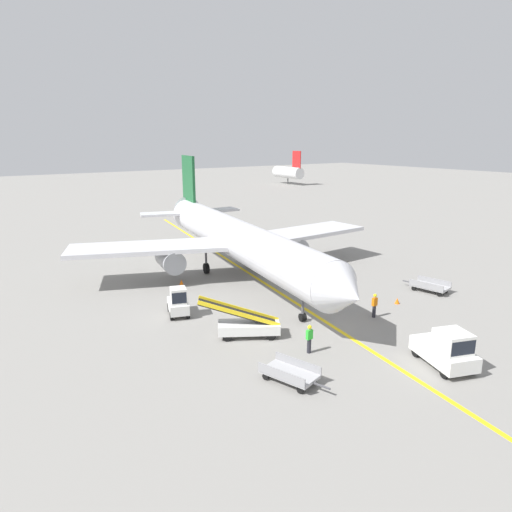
# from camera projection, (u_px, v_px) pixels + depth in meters

# --- Properties ---
(ground_plane) EXTENTS (300.00, 300.00, 0.00)m
(ground_plane) POSITION_uv_depth(u_px,v_px,m) (327.00, 328.00, 29.81)
(ground_plane) COLOR gray
(taxi_line_yellow) EXTENTS (13.50, 78.95, 0.01)m
(taxi_line_yellow) POSITION_uv_depth(u_px,v_px,m) (295.00, 302.00, 34.58)
(taxi_line_yellow) COLOR yellow
(taxi_line_yellow) RESTS_ON ground
(airliner) EXTENTS (28.22, 35.24, 10.10)m
(airliner) POSITION_uv_depth(u_px,v_px,m) (234.00, 238.00, 40.75)
(airliner) COLOR silver
(airliner) RESTS_ON ground
(pushback_tug) EXTENTS (2.98, 4.02, 2.20)m
(pushback_tug) POSITION_uv_depth(u_px,v_px,m) (447.00, 350.00, 24.58)
(pushback_tug) COLOR silver
(pushback_tug) RESTS_ON ground
(baggage_tug_near_wing) EXTENTS (1.99, 2.69, 2.10)m
(baggage_tug_near_wing) POSITION_uv_depth(u_px,v_px,m) (178.00, 303.00, 31.78)
(baggage_tug_near_wing) COLOR silver
(baggage_tug_near_wing) RESTS_ON ground
(belt_loader_forward_hold) EXTENTS (4.94, 3.63, 2.59)m
(belt_loader_forward_hold) POSITION_uv_depth(u_px,v_px,m) (247.00, 325.00, 28.46)
(belt_loader_forward_hold) COLOR silver
(belt_loader_forward_hold) RESTS_ON ground
(baggage_cart_loaded) EXTENTS (2.32, 3.82, 0.94)m
(baggage_cart_loaded) POSITION_uv_depth(u_px,v_px,m) (290.00, 373.00, 23.19)
(baggage_cart_loaded) COLOR #A5A5A8
(baggage_cart_loaded) RESTS_ON ground
(baggage_cart_empty_trailing) EXTENTS (2.08, 3.84, 0.94)m
(baggage_cart_empty_trailing) POSITION_uv_depth(u_px,v_px,m) (430.00, 286.00, 36.86)
(baggage_cart_empty_trailing) COLOR #A5A5A8
(baggage_cart_empty_trailing) RESTS_ON ground
(ground_crew_marshaller) EXTENTS (0.36, 0.24, 1.70)m
(ground_crew_marshaller) POSITION_uv_depth(u_px,v_px,m) (309.00, 338.00, 26.22)
(ground_crew_marshaller) COLOR #26262D
(ground_crew_marshaller) RESTS_ON ground
(ground_crew_wing_walker) EXTENTS (0.36, 0.24, 1.70)m
(ground_crew_wing_walker) POSITION_uv_depth(u_px,v_px,m) (374.00, 305.00, 31.47)
(ground_crew_wing_walker) COLOR #26262D
(ground_crew_wing_walker) RESTS_ON ground
(safety_cone_nose_left) EXTENTS (0.36, 0.36, 0.44)m
(safety_cone_nose_left) POSITION_uv_depth(u_px,v_px,m) (291.00, 247.00, 51.05)
(safety_cone_nose_left) COLOR orange
(safety_cone_nose_left) RESTS_ON ground
(safety_cone_nose_right) EXTENTS (0.36, 0.36, 0.44)m
(safety_cone_nose_right) POSITION_uv_depth(u_px,v_px,m) (397.00, 301.00, 34.23)
(safety_cone_nose_right) COLOR orange
(safety_cone_nose_right) RESTS_ON ground
(safety_cone_wingtip_left) EXTENTS (0.36, 0.36, 0.44)m
(safety_cone_wingtip_left) POSITION_uv_depth(u_px,v_px,m) (269.00, 266.00, 43.42)
(safety_cone_wingtip_left) COLOR orange
(safety_cone_wingtip_left) RESTS_ON ground
(safety_cone_wingtip_right) EXTENTS (0.36, 0.36, 0.44)m
(safety_cone_wingtip_right) POSITION_uv_depth(u_px,v_px,m) (181.00, 282.00, 38.69)
(safety_cone_wingtip_right) COLOR orange
(safety_cone_wingtip_right) RESTS_ON ground
(safety_cone_tail_area) EXTENTS (0.36, 0.36, 0.44)m
(safety_cone_tail_area) POSITION_uv_depth(u_px,v_px,m) (333.00, 261.00, 45.38)
(safety_cone_tail_area) COLOR orange
(safety_cone_tail_area) RESTS_ON ground
(distant_aircraft_far_left) EXTENTS (3.00, 10.10, 8.80)m
(distant_aircraft_far_left) POSITION_uv_depth(u_px,v_px,m) (288.00, 172.00, 122.67)
(distant_aircraft_far_left) COLOR silver
(distant_aircraft_far_left) RESTS_ON ground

